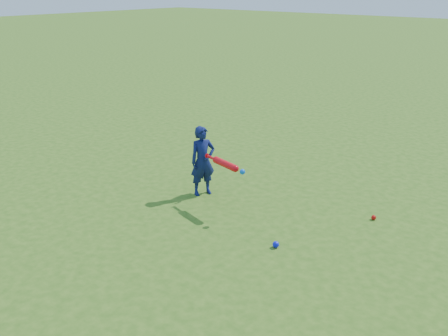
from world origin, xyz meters
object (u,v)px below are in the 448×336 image
(ground_ball_red, at_px, (374,217))
(ground_ball_blue, at_px, (276,244))
(child, at_px, (203,161))
(bat_swing, at_px, (227,165))

(ground_ball_red, relative_size, ground_ball_blue, 0.81)
(child, height_order, ground_ball_blue, child)
(ground_ball_blue, distance_m, bat_swing, 1.31)
(ground_ball_red, xyz_separation_m, ground_ball_blue, (-0.56, -1.40, 0.01))
(ground_ball_blue, xyz_separation_m, bat_swing, (-1.08, 0.43, 0.60))
(child, bearing_deg, ground_ball_blue, -85.57)
(child, xyz_separation_m, ground_ball_blue, (1.69, -0.62, -0.46))
(ground_ball_red, relative_size, bat_swing, 0.08)
(ground_ball_red, xyz_separation_m, bat_swing, (-1.65, -0.97, 0.61))
(ground_ball_red, distance_m, bat_swing, 2.01)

